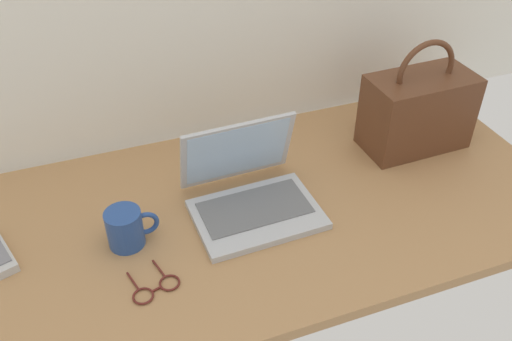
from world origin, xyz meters
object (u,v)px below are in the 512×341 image
Objects in this scene: handbag at (418,110)px; eyeglasses at (156,288)px; coffee_mug at (126,228)px; laptop at (250,192)px.

eyeglasses is at bearing -161.07° from handbag.
handbag is at bearing 18.93° from eyeglasses.
handbag is at bearing 8.07° from coffee_mug.
eyeglasses is 0.89m from handbag.
eyeglasses is at bearing -146.68° from laptop.
coffee_mug is at bearing -171.93° from handbag.
laptop is 0.32m from coffee_mug.
handbag is (0.86, 0.12, 0.07)m from coffee_mug.
handbag reaches higher than laptop.
coffee_mug is at bearing 100.25° from eyeglasses.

